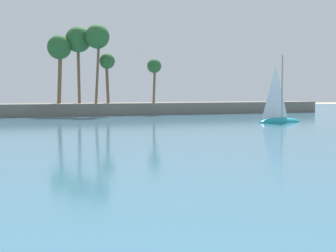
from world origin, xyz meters
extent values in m
cube|color=#386B84|center=(0.00, 62.51, 0.03)|extent=(220.00, 106.82, 0.06)
cube|color=slate|center=(0.00, 75.92, 0.90)|extent=(97.60, 6.00, 1.80)
cylinder|color=brown|center=(10.94, 76.62, 6.35)|extent=(0.52, 0.49, 9.11)
sphere|color=#285B2D|center=(10.94, 76.62, 10.90)|extent=(3.72, 3.72, 3.72)
cylinder|color=brown|center=(13.19, 74.41, 6.50)|extent=(0.89, 0.38, 9.40)
sphere|color=#285B2D|center=(13.19, 74.41, 11.20)|extent=(3.42, 3.42, 3.42)
cylinder|color=brown|center=(21.96, 75.34, 4.53)|extent=(0.55, 0.42, 5.46)
sphere|color=#285B2D|center=(21.96, 75.34, 7.25)|extent=(2.11, 2.11, 2.11)
cylinder|color=brown|center=(14.77, 75.16, 4.81)|extent=(0.62, 0.50, 6.03)
sphere|color=#285B2D|center=(14.77, 75.16, 7.82)|extent=(2.23, 2.23, 2.23)
cylinder|color=brown|center=(8.23, 76.62, 5.77)|extent=(0.82, 0.75, 7.97)
sphere|color=#285B2D|center=(8.23, 76.62, 9.74)|extent=(3.44, 3.44, 3.44)
ellipsoid|color=teal|center=(28.77, 51.87, 0.06)|extent=(5.73, 2.29, 1.12)
cylinder|color=gray|center=(29.04, 51.90, 4.11)|extent=(0.17, 0.17, 6.97)
pyramid|color=silver|center=(28.10, 51.79, 3.58)|extent=(2.51, 0.45, 5.93)
camera|label=1|loc=(-4.04, 0.22, 3.75)|focal=57.07mm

